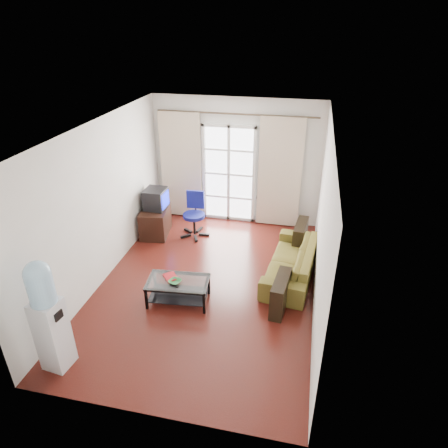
# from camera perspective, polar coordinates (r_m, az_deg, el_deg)

# --- Properties ---
(floor) EXTENTS (5.20, 5.20, 0.00)m
(floor) POSITION_cam_1_polar(r_m,az_deg,el_deg) (6.97, -2.46, -8.64)
(floor) COLOR #511A13
(floor) RESTS_ON ground
(ceiling) EXTENTS (5.20, 5.20, 0.00)m
(ceiling) POSITION_cam_1_polar(r_m,az_deg,el_deg) (5.80, -3.00, 13.39)
(ceiling) COLOR white
(ceiling) RESTS_ON wall_back
(wall_back) EXTENTS (3.60, 0.02, 2.70)m
(wall_back) POSITION_cam_1_polar(r_m,az_deg,el_deg) (8.62, 1.76, 8.87)
(wall_back) COLOR silver
(wall_back) RESTS_ON floor
(wall_front) EXTENTS (3.60, 0.02, 2.70)m
(wall_front) POSITION_cam_1_polar(r_m,az_deg,el_deg) (4.23, -11.99, -14.14)
(wall_front) COLOR silver
(wall_front) RESTS_ON floor
(wall_left) EXTENTS (0.02, 5.20, 2.70)m
(wall_left) POSITION_cam_1_polar(r_m,az_deg,el_deg) (6.92, -17.28, 2.71)
(wall_left) COLOR silver
(wall_left) RESTS_ON floor
(wall_right) EXTENTS (0.02, 5.20, 2.70)m
(wall_right) POSITION_cam_1_polar(r_m,az_deg,el_deg) (6.10, 13.88, -0.30)
(wall_right) COLOR silver
(wall_right) RESTS_ON floor
(french_door) EXTENTS (1.16, 0.06, 2.15)m
(french_door) POSITION_cam_1_polar(r_m,az_deg,el_deg) (8.69, 0.68, 7.11)
(french_door) COLOR white
(french_door) RESTS_ON wall_back
(curtain_rod) EXTENTS (3.30, 0.04, 0.04)m
(curtain_rod) POSITION_cam_1_polar(r_m,az_deg,el_deg) (8.25, 1.73, 15.44)
(curtain_rod) COLOR #4C3F2D
(curtain_rod) RESTS_ON wall_back
(curtain_left) EXTENTS (0.90, 0.07, 2.35)m
(curtain_left) POSITION_cam_1_polar(r_m,az_deg,el_deg) (8.84, -6.14, 8.20)
(curtain_left) COLOR beige
(curtain_left) RESTS_ON curtain_rod
(curtain_right) EXTENTS (0.90, 0.07, 2.35)m
(curtain_right) POSITION_cam_1_polar(r_m,az_deg,el_deg) (8.44, 7.98, 7.13)
(curtain_right) COLOR beige
(curtain_right) RESTS_ON curtain_rod
(radiator) EXTENTS (0.64, 0.12, 0.64)m
(radiator) POSITION_cam_1_polar(r_m,az_deg,el_deg) (8.81, 6.66, 1.96)
(radiator) COLOR gray
(radiator) RESTS_ON floor
(sofa) EXTENTS (2.08, 1.16, 0.56)m
(sofa) POSITION_cam_1_polar(r_m,az_deg,el_deg) (7.16, 9.62, -5.26)
(sofa) COLOR brown
(sofa) RESTS_ON floor
(coffee_table) EXTENTS (1.03, 0.65, 0.40)m
(coffee_table) POSITION_cam_1_polar(r_m,az_deg,el_deg) (6.50, -6.56, -9.10)
(coffee_table) COLOR silver
(coffee_table) RESTS_ON floor
(bowl) EXTENTS (0.30, 0.30, 0.05)m
(bowl) POSITION_cam_1_polar(r_m,az_deg,el_deg) (6.37, -7.02, -8.17)
(bowl) COLOR #389A51
(bowl) RESTS_ON coffee_table
(book) EXTENTS (0.43, 0.43, 0.02)m
(book) POSITION_cam_1_polar(r_m,az_deg,el_deg) (6.48, -8.41, -7.70)
(book) COLOR #AC2E15
(book) RESTS_ON coffee_table
(remote) EXTENTS (0.15, 0.07, 0.02)m
(remote) POSITION_cam_1_polar(r_m,az_deg,el_deg) (6.31, -7.11, -8.76)
(remote) COLOR black
(remote) RESTS_ON coffee_table
(tv_stand) EXTENTS (0.62, 0.85, 0.58)m
(tv_stand) POSITION_cam_1_polar(r_m,az_deg,el_deg) (8.49, -9.77, 0.35)
(tv_stand) COLOR black
(tv_stand) RESTS_ON floor
(crt_tv) EXTENTS (0.48, 0.46, 0.42)m
(crt_tv) POSITION_cam_1_polar(r_m,az_deg,el_deg) (8.33, -9.86, 3.59)
(crt_tv) COLOR black
(crt_tv) RESTS_ON tv_stand
(task_chair) EXTENTS (0.68, 0.68, 0.93)m
(task_chair) POSITION_cam_1_polar(r_m,az_deg,el_deg) (8.36, -4.22, 0.16)
(task_chair) COLOR black
(task_chair) RESTS_ON floor
(water_cooler) EXTENTS (0.37, 0.37, 1.61)m
(water_cooler) POSITION_cam_1_polar(r_m,az_deg,el_deg) (5.51, -23.88, -11.72)
(water_cooler) COLOR silver
(water_cooler) RESTS_ON floor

